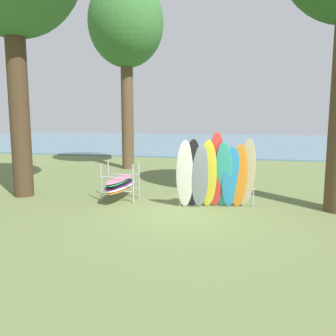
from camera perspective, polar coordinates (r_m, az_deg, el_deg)
The scene contains 5 objects.
ground_plane at distance 9.95m, azimuth 2.72°, elevation -7.49°, with size 80.00×80.00×0.00m, color olive.
lake_water at distance 41.19m, azimuth 10.95°, elevation 4.30°, with size 80.00×36.00×0.10m, color slate.
tree_mid_behind at distance 19.38m, azimuth -6.92°, elevation 22.15°, with size 3.88×3.88×9.79m.
leaning_board_pile at distance 10.32m, azimuth 7.82°, elevation -1.13°, with size 2.40×1.18×2.32m.
board_storage_rack at distance 11.58m, azimuth -7.89°, elevation -2.53°, with size 1.15×2.13×1.25m.
Camera 1 is at (1.76, -9.42, 2.67)m, focal length 37.03 mm.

